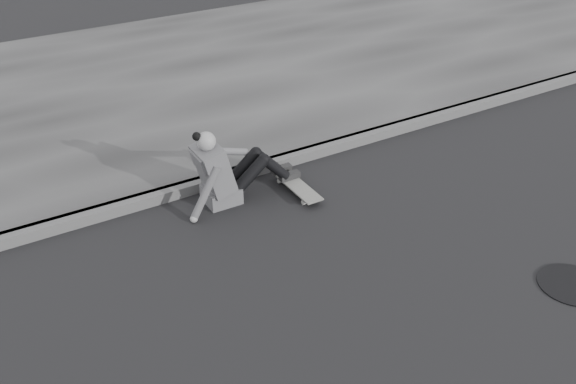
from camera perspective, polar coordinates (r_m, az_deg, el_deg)
name	(u,v)px	position (r m, az deg, el deg)	size (l,w,h in m)	color
ground	(411,294)	(5.81, 10.85, -8.94)	(80.00, 80.00, 0.00)	black
curb	(268,165)	(7.50, -1.81, 2.41)	(24.00, 0.16, 0.12)	#505050
sidewalk	(171,81)	(10.00, -10.38, 9.68)	(24.00, 6.00, 0.12)	#383838
manhole	(572,284)	(6.33, 23.90, -7.52)	(0.60, 0.60, 0.01)	black
skateboard	(297,186)	(7.06, 0.80, 0.51)	(0.20, 0.78, 0.09)	#9D9D98
seated_woman	(226,171)	(6.81, -5.56, 1.88)	(1.38, 0.46, 0.88)	#565659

